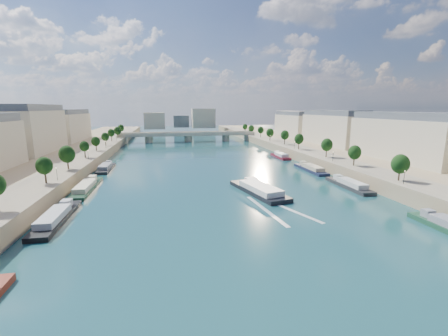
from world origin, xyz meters
name	(u,v)px	position (x,y,z in m)	size (l,w,h in m)	color
ground	(208,171)	(0.00, 100.00, 0.00)	(700.00, 700.00, 0.00)	#0D343B
quay_left	(32,171)	(-72.00, 100.00, 2.50)	(44.00, 520.00, 5.00)	#9E8460
quay_right	(352,160)	(72.00, 100.00, 2.50)	(44.00, 520.00, 5.00)	#9E8460
pave_left	(71,164)	(-57.00, 100.00, 5.05)	(14.00, 520.00, 0.10)	gray
pave_right	(324,156)	(57.00, 100.00, 5.05)	(14.00, 520.00, 0.10)	gray
trees_left	(76,150)	(-55.00, 102.00, 10.48)	(4.80, 268.80, 8.26)	#382B1E
trees_right	(311,142)	(55.00, 110.00, 10.48)	(4.80, 268.80, 8.26)	#382B1E
lamps_left	(75,161)	(-52.50, 90.00, 7.78)	(0.36, 200.36, 4.28)	black
lamps_right	(311,149)	(52.50, 105.00, 7.78)	(0.36, 200.36, 4.28)	black
buildings_left	(6,135)	(-85.00, 112.00, 16.45)	(16.00, 226.00, 23.20)	#BBAA90
buildings_right	(363,130)	(85.00, 112.00, 16.45)	(16.00, 226.00, 23.20)	#BBAA90
skyline	(184,120)	(3.19, 319.52, 14.66)	(79.00, 42.00, 22.00)	#BBAA90
bridge	(188,136)	(0.00, 219.93, 5.08)	(112.00, 12.00, 8.15)	#C1B79E
tour_barge	(259,190)	(11.69, 60.70, 1.04)	(13.97, 28.74, 3.78)	black
wake	(276,209)	(11.69, 44.10, 0.02)	(13.41, 25.98, 0.04)	silver
moored_barges_left	(53,222)	(-45.50, 43.45, 0.84)	(5.00, 158.04, 3.60)	#192238
moored_barges_right	(358,189)	(45.50, 56.68, 0.84)	(5.00, 162.39, 3.60)	black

